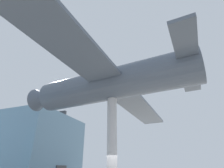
% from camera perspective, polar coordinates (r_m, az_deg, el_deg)
% --- Properties ---
extents(glass_pavilion_right, '(9.52, 10.79, 8.70)m').
position_cam_1_polar(glass_pavilion_right, '(25.97, -25.82, -18.94)').
color(glass_pavilion_right, '#60849E').
rests_on(glass_pavilion_right, ground_plane).
extents(support_pylon_central, '(0.54, 0.54, 5.61)m').
position_cam_1_polar(support_pylon_central, '(9.73, 0.00, -20.47)').
color(support_pylon_central, '#B7B7BC').
rests_on(support_pylon_central, ground_plane).
extents(suspended_airplane, '(21.68, 12.02, 3.49)m').
position_cam_1_polar(suspended_airplane, '(10.91, -1.31, -0.21)').
color(suspended_airplane, '#4C5666').
rests_on(suspended_airplane, support_pylon_central).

